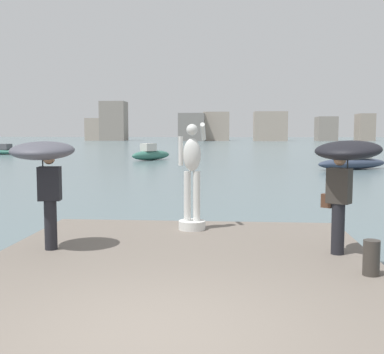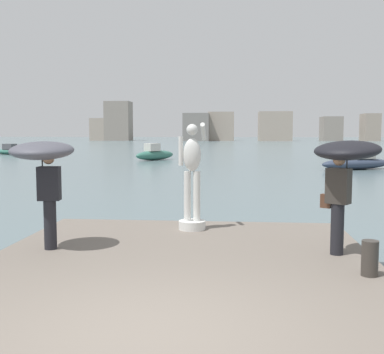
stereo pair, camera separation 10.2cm
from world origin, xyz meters
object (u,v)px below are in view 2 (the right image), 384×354
at_px(statue_white_figure, 192,183).
at_px(mooring_bollard, 370,258).
at_px(boat_far, 357,162).
at_px(boat_leftward, 155,154).
at_px(boat_rightward, 8,151).
at_px(onlooker_left, 44,161).
at_px(onlooker_right, 345,162).

bearing_deg(statue_white_figure, mooring_bollard, -47.47).
bearing_deg(boat_far, boat_leftward, 148.38).
bearing_deg(boat_leftward, boat_rightward, 152.29).
height_order(mooring_bollard, boat_leftward, boat_leftward).
relative_size(onlooker_left, boat_leftward, 0.45).
bearing_deg(boat_rightward, boat_far, -29.53).
relative_size(boat_far, boat_rightward, 1.32).
distance_m(mooring_bollard, boat_far, 26.76).
height_order(statue_white_figure, boat_rightward, statue_white_figure).
relative_size(statue_white_figure, boat_far, 0.41).
bearing_deg(onlooker_left, mooring_bollard, -12.35).
relative_size(mooring_bollard, boat_leftward, 0.12).
relative_size(onlooker_right, boat_leftward, 0.45).
xyz_separation_m(onlooker_left, onlooker_right, (5.21, 0.03, 0.00)).
bearing_deg(boat_far, statue_white_figure, -111.43).
xyz_separation_m(statue_white_figure, onlooker_right, (2.75, -1.94, 0.59)).
height_order(mooring_bollard, boat_far, boat_far).
xyz_separation_m(mooring_bollard, boat_leftward, (-9.18, 35.46, -0.13)).
height_order(boat_far, boat_leftward, boat_leftward).
bearing_deg(statue_white_figure, boat_leftward, 101.03).
xyz_separation_m(onlooker_right, mooring_bollard, (0.13, -1.20, -1.32)).
bearing_deg(boat_leftward, boat_far, -31.62).
bearing_deg(boat_rightward, onlooker_right, -58.09).
distance_m(onlooker_right, mooring_bollard, 1.79).
bearing_deg(mooring_bollard, onlooker_right, 96.17).
relative_size(statue_white_figure, boat_rightward, 0.54).
bearing_deg(boat_rightward, onlooker_left, -63.27).
relative_size(onlooker_left, mooring_bollard, 3.77).
distance_m(onlooker_right, boat_far, 25.66).
bearing_deg(boat_far, boat_rightward, 150.47).
height_order(onlooker_right, mooring_bollard, onlooker_right).
relative_size(onlooker_right, boat_rightward, 0.47).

